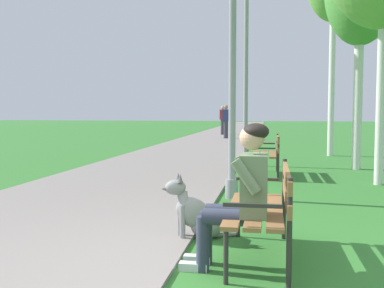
{
  "coord_description": "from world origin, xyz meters",
  "views": [
    {
      "loc": [
        0.51,
        -3.45,
        1.35
      ],
      "look_at": [
        -0.56,
        2.73,
        0.9
      ],
      "focal_mm": 42.98,
      "sensor_mm": 36.0,
      "label": 1
    }
  ],
  "objects_px": {
    "person_seated_on_near_bench": "(241,191)",
    "pedestrian_further_distant": "(223,120)",
    "lamp_post_mid": "(246,70)",
    "park_bench_near": "(266,203)",
    "dog_grey": "(197,215)",
    "pedestrian_distant": "(226,122)",
    "park_bench_mid": "(269,151)",
    "lamp_post_near": "(232,59)"
  },
  "relations": [
    {
      "from": "person_seated_on_near_bench",
      "to": "pedestrian_further_distant",
      "type": "height_order",
      "value": "pedestrian_further_distant"
    },
    {
      "from": "lamp_post_mid",
      "to": "park_bench_near",
      "type": "bearing_deg",
      "value": -85.36
    },
    {
      "from": "dog_grey",
      "to": "park_bench_near",
      "type": "bearing_deg",
      "value": -36.43
    },
    {
      "from": "park_bench_near",
      "to": "pedestrian_distant",
      "type": "relative_size",
      "value": 0.91
    },
    {
      "from": "lamp_post_mid",
      "to": "pedestrian_further_distant",
      "type": "relative_size",
      "value": 2.78
    },
    {
      "from": "pedestrian_distant",
      "to": "pedestrian_further_distant",
      "type": "relative_size",
      "value": 1.0
    },
    {
      "from": "park_bench_mid",
      "to": "pedestrian_distant",
      "type": "distance_m",
      "value": 12.69
    },
    {
      "from": "lamp_post_mid",
      "to": "pedestrian_further_distant",
      "type": "bearing_deg",
      "value": 98.19
    },
    {
      "from": "dog_grey",
      "to": "person_seated_on_near_bench",
      "type": "bearing_deg",
      "value": -59.43
    },
    {
      "from": "dog_grey",
      "to": "lamp_post_near",
      "type": "relative_size",
      "value": 0.19
    },
    {
      "from": "person_seated_on_near_bench",
      "to": "dog_grey",
      "type": "relative_size",
      "value": 1.59
    },
    {
      "from": "park_bench_near",
      "to": "lamp_post_mid",
      "type": "distance_m",
      "value": 7.49
    },
    {
      "from": "person_seated_on_near_bench",
      "to": "park_bench_near",
      "type": "bearing_deg",
      "value": 58.29
    },
    {
      "from": "person_seated_on_near_bench",
      "to": "park_bench_mid",
      "type": "bearing_deg",
      "value": 87.96
    },
    {
      "from": "person_seated_on_near_bench",
      "to": "lamp_post_mid",
      "type": "distance_m",
      "value": 7.76
    },
    {
      "from": "dog_grey",
      "to": "lamp_post_near",
      "type": "xyz_separation_m",
      "value": [
        0.16,
        2.33,
        1.88
      ]
    },
    {
      "from": "pedestrian_further_distant",
      "to": "lamp_post_near",
      "type": "bearing_deg",
      "value": -83.61
    },
    {
      "from": "lamp_post_near",
      "to": "pedestrian_distant",
      "type": "distance_m",
      "value": 15.27
    },
    {
      "from": "dog_grey",
      "to": "lamp_post_near",
      "type": "height_order",
      "value": "lamp_post_near"
    },
    {
      "from": "person_seated_on_near_bench",
      "to": "dog_grey",
      "type": "xyz_separation_m",
      "value": [
        -0.51,
        0.87,
        -0.42
      ]
    },
    {
      "from": "pedestrian_distant",
      "to": "person_seated_on_near_bench",
      "type": "bearing_deg",
      "value": -84.06
    },
    {
      "from": "park_bench_mid",
      "to": "dog_grey",
      "type": "xyz_separation_m",
      "value": [
        -0.72,
        -4.97,
        -0.25
      ]
    },
    {
      "from": "person_seated_on_near_bench",
      "to": "pedestrian_distant",
      "type": "bearing_deg",
      "value": 95.94
    },
    {
      "from": "dog_grey",
      "to": "pedestrian_distant",
      "type": "bearing_deg",
      "value": 94.57
    },
    {
      "from": "person_seated_on_near_bench",
      "to": "pedestrian_distant",
      "type": "relative_size",
      "value": 0.76
    },
    {
      "from": "person_seated_on_near_bench",
      "to": "lamp_post_mid",
      "type": "xyz_separation_m",
      "value": [
        -0.38,
        7.57,
        1.69
      ]
    },
    {
      "from": "lamp_post_near",
      "to": "dog_grey",
      "type": "bearing_deg",
      "value": -94.04
    },
    {
      "from": "park_bench_mid",
      "to": "pedestrian_distant",
      "type": "bearing_deg",
      "value": 99.61
    },
    {
      "from": "lamp_post_mid",
      "to": "pedestrian_further_distant",
      "type": "distance_m",
      "value": 14.51
    },
    {
      "from": "dog_grey",
      "to": "pedestrian_distant",
      "type": "height_order",
      "value": "pedestrian_distant"
    },
    {
      "from": "pedestrian_distant",
      "to": "park_bench_mid",
      "type": "bearing_deg",
      "value": -80.39
    },
    {
      "from": "dog_grey",
      "to": "pedestrian_further_distant",
      "type": "xyz_separation_m",
      "value": [
        -1.92,
        20.98,
        0.58
      ]
    },
    {
      "from": "lamp_post_near",
      "to": "lamp_post_mid",
      "type": "bearing_deg",
      "value": 90.43
    },
    {
      "from": "person_seated_on_near_bench",
      "to": "dog_grey",
      "type": "height_order",
      "value": "person_seated_on_near_bench"
    },
    {
      "from": "park_bench_mid",
      "to": "dog_grey",
      "type": "bearing_deg",
      "value": -98.24
    },
    {
      "from": "park_bench_mid",
      "to": "pedestrian_further_distant",
      "type": "relative_size",
      "value": 0.91
    },
    {
      "from": "park_bench_near",
      "to": "pedestrian_further_distant",
      "type": "height_order",
      "value": "pedestrian_further_distant"
    },
    {
      "from": "lamp_post_near",
      "to": "person_seated_on_near_bench",
      "type": "bearing_deg",
      "value": -83.82
    },
    {
      "from": "park_bench_near",
      "to": "person_seated_on_near_bench",
      "type": "xyz_separation_m",
      "value": [
        -0.21,
        -0.34,
        0.17
      ]
    },
    {
      "from": "person_seated_on_near_bench",
      "to": "pedestrian_distant",
      "type": "xyz_separation_m",
      "value": [
        -1.91,
        18.34,
        0.16
      ]
    },
    {
      "from": "person_seated_on_near_bench",
      "to": "lamp_post_mid",
      "type": "height_order",
      "value": "lamp_post_mid"
    },
    {
      "from": "dog_grey",
      "to": "lamp_post_mid",
      "type": "bearing_deg",
      "value": 88.87
    }
  ]
}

